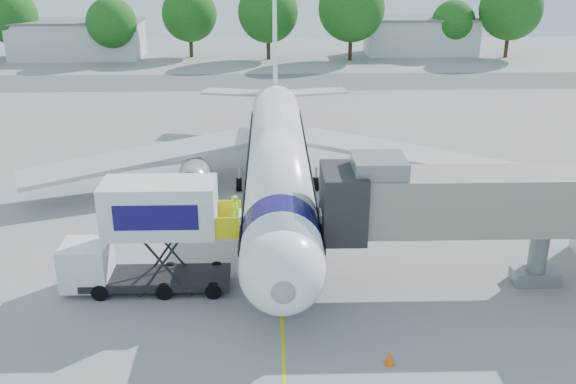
{
  "coord_description": "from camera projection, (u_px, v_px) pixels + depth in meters",
  "views": [
    {
      "loc": [
        -0.43,
        -34.51,
        15.73
      ],
      "look_at": [
        0.47,
        -2.53,
        3.2
      ],
      "focal_mm": 40.0,
      "sensor_mm": 36.0,
      "label": 1
    }
  ],
  "objects": [
    {
      "name": "safety_cone_a",
      "position": [
        390.0,
        358.0,
        25.46
      ],
      "size": [
        0.4,
        0.4,
        0.64
      ],
      "color": "#FC5B0D",
      "rests_on": "ground"
    },
    {
      "name": "catering_hiloader",
      "position": [
        148.0,
        237.0,
        30.18
      ],
      "size": [
        8.61,
        2.44,
        5.5
      ],
      "color": "black",
      "rests_on": "ground"
    },
    {
      "name": "jet_bridge",
      "position": [
        451.0,
        202.0,
        29.98
      ],
      "size": [
        13.9,
        3.2,
        6.6
      ],
      "color": "gray",
      "rests_on": "ground"
    },
    {
      "name": "outbuilding_left",
      "position": [
        78.0,
        39.0,
        92.01
      ],
      "size": [
        18.4,
        8.4,
        5.3
      ],
      "color": "silver",
      "rests_on": "ground"
    },
    {
      "name": "tree_f",
      "position": [
        453.0,
        22.0,
        93.21
      ],
      "size": [
        6.23,
        6.23,
        7.94
      ],
      "color": "#382314",
      "rests_on": "ground"
    },
    {
      "name": "taxiway_strip",
      "position": [
        274.0,
        82.0,
        76.96
      ],
      "size": [
        120.0,
        10.0,
        0.01
      ],
      "primitive_type": "cube",
      "color": "#59595B",
      "rests_on": "ground"
    },
    {
      "name": "tree_a",
      "position": [
        9.0,
        15.0,
        90.05
      ],
      "size": [
        7.78,
        7.78,
        9.92
      ],
      "color": "#382314",
      "rests_on": "ground"
    },
    {
      "name": "tree_d",
      "position": [
        268.0,
        12.0,
        89.29
      ],
      "size": [
        8.4,
        8.4,
        10.71
      ],
      "color": "#382314",
      "rests_on": "ground"
    },
    {
      "name": "tree_g",
      "position": [
        511.0,
        9.0,
        90.72
      ],
      "size": [
        8.86,
        8.86,
        11.29
      ],
      "color": "#382314",
      "rests_on": "ground"
    },
    {
      "name": "outbuilding_right",
      "position": [
        421.0,
        36.0,
        95.18
      ],
      "size": [
        16.4,
        7.4,
        5.3
      ],
      "color": "silver",
      "rests_on": "ground"
    },
    {
      "name": "aircraft",
      "position": [
        278.0,
        158.0,
        40.63
      ],
      "size": [
        34.17,
        37.73,
        11.35
      ],
      "color": "white",
      "rests_on": "ground"
    },
    {
      "name": "tree_b",
      "position": [
        112.0,
        23.0,
        87.96
      ],
      "size": [
        6.87,
        6.87,
        8.76
      ],
      "color": "#382314",
      "rests_on": "ground"
    },
    {
      "name": "ground",
      "position": [
        279.0,
        227.0,
        37.87
      ],
      "size": [
        160.0,
        160.0,
        0.0
      ],
      "primitive_type": "plane",
      "color": "gray",
      "rests_on": "ground"
    },
    {
      "name": "tree_e",
      "position": [
        352.0,
        8.0,
        88.39
      ],
      "size": [
        9.19,
        9.19,
        11.71
      ],
      "color": "#382314",
      "rests_on": "ground"
    },
    {
      "name": "tree_c",
      "position": [
        189.0,
        14.0,
        91.38
      ],
      "size": [
        7.84,
        7.84,
        9.99
      ],
      "color": "#382314",
      "rests_on": "ground"
    },
    {
      "name": "guidance_line",
      "position": [
        279.0,
        227.0,
        37.86
      ],
      "size": [
        0.15,
        70.0,
        0.01
      ],
      "primitive_type": "cube",
      "color": "yellow",
      "rests_on": "ground"
    }
  ]
}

